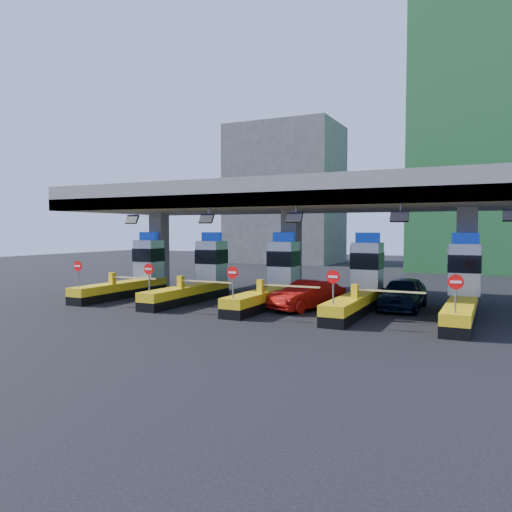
% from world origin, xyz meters
% --- Properties ---
extents(ground, '(120.00, 120.00, 0.00)m').
position_xyz_m(ground, '(0.00, 0.00, 0.00)').
color(ground, black).
rests_on(ground, ground).
extents(toll_canopy, '(28.00, 12.09, 7.00)m').
position_xyz_m(toll_canopy, '(0.00, 2.87, 6.13)').
color(toll_canopy, slate).
rests_on(toll_canopy, ground).
extents(toll_lane_far_left, '(4.43, 8.00, 4.16)m').
position_xyz_m(toll_lane_far_left, '(-10.00, 0.28, 1.40)').
color(toll_lane_far_left, black).
rests_on(toll_lane_far_left, ground).
extents(toll_lane_left, '(4.43, 8.00, 4.16)m').
position_xyz_m(toll_lane_left, '(-5.00, 0.28, 1.40)').
color(toll_lane_left, black).
rests_on(toll_lane_left, ground).
extents(toll_lane_center, '(4.43, 8.00, 4.16)m').
position_xyz_m(toll_lane_center, '(0.00, 0.28, 1.40)').
color(toll_lane_center, black).
rests_on(toll_lane_center, ground).
extents(toll_lane_right, '(4.43, 8.00, 4.16)m').
position_xyz_m(toll_lane_right, '(5.00, 0.28, 1.40)').
color(toll_lane_right, black).
rests_on(toll_lane_right, ground).
extents(toll_lane_far_right, '(4.43, 8.00, 4.16)m').
position_xyz_m(toll_lane_far_right, '(10.00, 0.28, 1.40)').
color(toll_lane_far_right, black).
rests_on(toll_lane_far_right, ground).
extents(bg_building_scaffold, '(18.00, 12.00, 28.00)m').
position_xyz_m(bg_building_scaffold, '(12.00, 32.00, 14.00)').
color(bg_building_scaffold, '#1E5926').
rests_on(bg_building_scaffold, ground).
extents(bg_building_concrete, '(14.00, 10.00, 18.00)m').
position_xyz_m(bg_building_concrete, '(-14.00, 36.00, 9.00)').
color(bg_building_concrete, '#4C4C49').
rests_on(bg_building_concrete, ground).
extents(van, '(2.13, 5.16, 1.75)m').
position_xyz_m(van, '(6.91, 1.97, 0.88)').
color(van, black).
rests_on(van, ground).
extents(red_car, '(3.29, 5.01, 1.56)m').
position_xyz_m(red_car, '(2.27, -0.39, 0.78)').
color(red_car, '#9C100C').
rests_on(red_car, ground).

